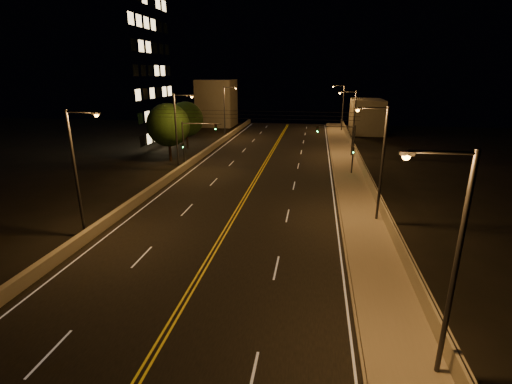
# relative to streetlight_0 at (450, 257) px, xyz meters

# --- Properties ---
(road) EXTENTS (18.00, 120.00, 0.02)m
(road) POSITION_rel_streetlight_0_xyz_m (-11.53, 17.20, -5.37)
(road) COLOR black
(road) RESTS_ON ground
(sidewalk) EXTENTS (3.60, 120.00, 0.30)m
(sidewalk) POSITION_rel_streetlight_0_xyz_m (-0.73, 17.20, -5.23)
(sidewalk) COLOR gray
(sidewalk) RESTS_ON ground
(curb) EXTENTS (0.14, 120.00, 0.15)m
(curb) POSITION_rel_streetlight_0_xyz_m (-2.60, 17.20, -5.30)
(curb) COLOR gray
(curb) RESTS_ON ground
(parapet_wall) EXTENTS (0.30, 120.00, 1.00)m
(parapet_wall) POSITION_rel_streetlight_0_xyz_m (0.92, 17.20, -4.58)
(parapet_wall) COLOR gray
(parapet_wall) RESTS_ON sidewalk
(jersey_barrier) EXTENTS (0.45, 120.00, 0.84)m
(jersey_barrier) POSITION_rel_streetlight_0_xyz_m (-21.06, 17.20, -4.96)
(jersey_barrier) COLOR gray
(jersey_barrier) RESTS_ON ground
(distant_building_right) EXTENTS (6.00, 10.00, 6.64)m
(distant_building_right) POSITION_rel_streetlight_0_xyz_m (4.97, 65.26, -2.06)
(distant_building_right) COLOR slate
(distant_building_right) RESTS_ON ground
(distant_building_left) EXTENTS (8.00, 8.00, 10.22)m
(distant_building_left) POSITION_rel_streetlight_0_xyz_m (-27.53, 70.97, -0.27)
(distant_building_left) COLOR slate
(distant_building_left) RESTS_ON ground
(parapet_rail) EXTENTS (0.06, 120.00, 0.06)m
(parapet_rail) POSITION_rel_streetlight_0_xyz_m (0.92, 17.20, -4.05)
(parapet_rail) COLOR black
(parapet_rail) RESTS_ON parapet_wall
(lane_markings) EXTENTS (17.32, 116.00, 0.00)m
(lane_markings) POSITION_rel_streetlight_0_xyz_m (-11.53, 17.13, -5.36)
(lane_markings) COLOR silver
(lane_markings) RESTS_ON road
(streetlight_0) EXTENTS (2.55, 0.28, 9.33)m
(streetlight_0) POSITION_rel_streetlight_0_xyz_m (0.00, 0.00, 0.00)
(streetlight_0) COLOR #2D2D33
(streetlight_0) RESTS_ON ground
(streetlight_1) EXTENTS (2.55, 0.28, 9.33)m
(streetlight_1) POSITION_rel_streetlight_0_xyz_m (0.00, 16.46, 0.00)
(streetlight_1) COLOR #2D2D33
(streetlight_1) RESTS_ON ground
(streetlight_2) EXTENTS (2.55, 0.28, 9.33)m
(streetlight_2) POSITION_rel_streetlight_0_xyz_m (0.00, 41.23, 0.00)
(streetlight_2) COLOR #2D2D33
(streetlight_2) RESTS_ON ground
(streetlight_3) EXTENTS (2.55, 0.28, 9.33)m
(streetlight_3) POSITION_rel_streetlight_0_xyz_m (0.00, 66.08, 0.00)
(streetlight_3) COLOR #2D2D33
(streetlight_3) RESTS_ON ground
(streetlight_4) EXTENTS (2.55, 0.28, 9.33)m
(streetlight_4) POSITION_rel_streetlight_0_xyz_m (-21.45, 10.16, 0.00)
(streetlight_4) COLOR #2D2D33
(streetlight_4) RESTS_ON ground
(streetlight_5) EXTENTS (2.55, 0.28, 9.33)m
(streetlight_5) POSITION_rel_streetlight_0_xyz_m (-21.45, 29.97, 0.00)
(streetlight_5) COLOR #2D2D33
(streetlight_5) RESTS_ON ground
(streetlight_6) EXTENTS (2.55, 0.28, 9.33)m
(streetlight_6) POSITION_rel_streetlight_0_xyz_m (-21.45, 54.56, 0.00)
(streetlight_6) COLOR #2D2D33
(streetlight_6) RESTS_ON ground
(traffic_signal_right) EXTENTS (5.11, 0.31, 5.94)m
(traffic_signal_right) POSITION_rel_streetlight_0_xyz_m (-1.54, 31.10, -1.61)
(traffic_signal_right) COLOR #2D2D33
(traffic_signal_right) RESTS_ON ground
(traffic_signal_left) EXTENTS (5.11, 0.31, 5.94)m
(traffic_signal_left) POSITION_rel_streetlight_0_xyz_m (-20.31, 31.10, -1.61)
(traffic_signal_left) COLOR #2D2D33
(traffic_signal_left) RESTS_ON ground
(overhead_wires) EXTENTS (22.00, 0.03, 0.83)m
(overhead_wires) POSITION_rel_streetlight_0_xyz_m (-11.53, 26.70, 2.02)
(overhead_wires) COLOR black
(building_tower) EXTENTS (24.00, 15.00, 28.55)m
(building_tower) POSITION_rel_streetlight_0_xyz_m (-42.35, 44.31, 8.32)
(building_tower) COLOR slate
(building_tower) RESTS_ON ground
(tree_0) EXTENTS (5.81, 5.81, 7.87)m
(tree_0) POSITION_rel_streetlight_0_xyz_m (-24.70, 34.88, -0.42)
(tree_0) COLOR black
(tree_0) RESTS_ON ground
(tree_1) EXTENTS (5.47, 5.47, 7.41)m
(tree_1) POSITION_rel_streetlight_0_xyz_m (-25.39, 43.89, -0.71)
(tree_1) COLOR black
(tree_1) RESTS_ON ground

